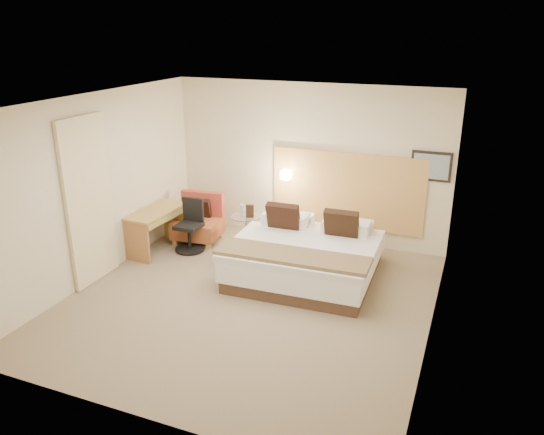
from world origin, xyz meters
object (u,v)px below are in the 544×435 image
at_px(lounge_chair, 199,222).
at_px(side_table, 246,230).
at_px(desk, 157,219).
at_px(bed, 306,255).
at_px(desk_chair, 190,230).

relative_size(lounge_chair, side_table, 1.35).
xyz_separation_m(side_table, desk, (-1.31, -0.66, 0.25)).
relative_size(bed, desk_chair, 2.49).
xyz_separation_m(lounge_chair, desk_chair, (0.09, -0.45, 0.03)).
height_order(lounge_chair, side_table, lounge_chair).
height_order(bed, side_table, bed).
relative_size(bed, desk, 1.86).
height_order(side_table, desk, desk).
bearing_deg(desk, bed, 0.38).
relative_size(lounge_chair, desk_chair, 0.98).
height_order(lounge_chair, desk_chair, desk_chair).
bearing_deg(desk, lounge_chair, 59.18).
bearing_deg(bed, desk, -179.62).
xyz_separation_m(bed, side_table, (-1.28, 0.64, -0.02)).
height_order(bed, desk, bed).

